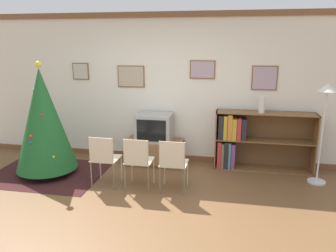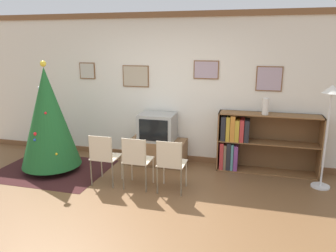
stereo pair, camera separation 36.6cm
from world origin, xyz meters
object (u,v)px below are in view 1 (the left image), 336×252
at_px(tv_console, 155,152).
at_px(vase, 262,105).
at_px(folding_chair_left, 104,158).
at_px(folding_chair_right, 173,162).
at_px(christmas_tree, 43,120).
at_px(folding_chair_center, 138,160).
at_px(standing_lamp, 325,108).
at_px(bookshelf, 246,139).
at_px(television, 154,127).

xyz_separation_m(tv_console, vase, (1.85, 0.04, 0.94)).
relative_size(folding_chair_left, folding_chair_right, 1.00).
distance_m(christmas_tree, folding_chair_center, 1.78).
bearing_deg(tv_console, standing_lamp, -7.12).
height_order(folding_chair_left, folding_chair_right, same).
height_order(folding_chair_right, bookshelf, bookshelf).
relative_size(folding_chair_left, standing_lamp, 0.52).
distance_m(bookshelf, vase, 0.68).
distance_m(tv_console, folding_chair_left, 1.26).
distance_m(tv_console, television, 0.47).
relative_size(folding_chair_right, bookshelf, 0.49).
bearing_deg(television, standing_lamp, -7.07).
relative_size(folding_chair_center, standing_lamp, 0.52).
height_order(tv_console, folding_chair_right, folding_chair_right).
relative_size(tv_console, television, 1.62).
xyz_separation_m(vase, standing_lamp, (0.89, -0.38, 0.06)).
relative_size(tv_console, standing_lamp, 0.65).
height_order(folding_chair_left, vase, vase).
height_order(bookshelf, vase, vase).
height_order(television, bookshelf, bookshelf).
bearing_deg(television, christmas_tree, -154.58).
height_order(christmas_tree, standing_lamp, christmas_tree).
xyz_separation_m(folding_chair_left, folding_chair_center, (0.54, 0.00, 0.00)).
xyz_separation_m(christmas_tree, bookshelf, (3.30, 0.89, -0.42)).
bearing_deg(tv_console, christmas_tree, -154.51).
bearing_deg(standing_lamp, vase, 156.79).
distance_m(television, bookshelf, 1.63).
height_order(television, vase, vase).
height_order(folding_chair_center, vase, vase).
xyz_separation_m(folding_chair_left, folding_chair_right, (1.07, 0.00, 0.00)).
xyz_separation_m(television, vase, (1.85, 0.04, 0.47)).
bearing_deg(tv_console, folding_chair_left, -115.62).
xyz_separation_m(tv_console, folding_chair_center, (0.00, -1.12, 0.25)).
bearing_deg(standing_lamp, folding_chair_left, -166.66).
distance_m(christmas_tree, folding_chair_left, 1.28).
relative_size(tv_console, folding_chair_center, 1.25).
bearing_deg(bookshelf, vase, -11.82).
bearing_deg(folding_chair_right, folding_chair_left, 180.00).
distance_m(folding_chair_left, folding_chair_center, 0.54).
xyz_separation_m(christmas_tree, tv_console, (1.69, 0.80, -0.72)).
relative_size(folding_chair_center, folding_chair_right, 1.00).
distance_m(television, folding_chair_center, 1.14).
relative_size(television, bookshelf, 0.38).
bearing_deg(folding_chair_left, bookshelf, 29.25).
bearing_deg(folding_chair_center, christmas_tree, 169.42).
xyz_separation_m(christmas_tree, television, (1.69, 0.80, -0.25)).
height_order(christmas_tree, tv_console, christmas_tree).
relative_size(christmas_tree, folding_chair_center, 2.30).
xyz_separation_m(folding_chair_center, folding_chair_right, (0.54, 0.00, 0.00)).
xyz_separation_m(folding_chair_left, vase, (2.38, 1.16, 0.69)).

